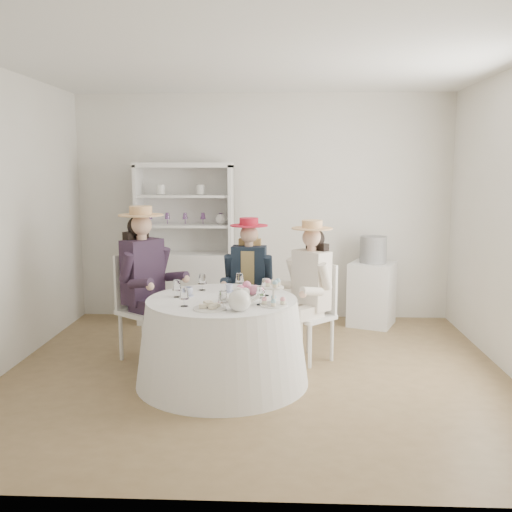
{
  "coord_description": "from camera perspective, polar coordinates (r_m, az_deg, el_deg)",
  "views": [
    {
      "loc": [
        0.22,
        -4.9,
        1.83
      ],
      "look_at": [
        0.0,
        0.1,
        1.05
      ],
      "focal_mm": 40.0,
      "sensor_mm": 36.0,
      "label": 1
    }
  ],
  "objects": [
    {
      "name": "stemware_set",
      "position": [
        4.82,
        -3.44,
        -3.41
      ],
      "size": [
        0.84,
        0.84,
        0.15
      ],
      "color": "white",
      "rests_on": "tea_table"
    },
    {
      "name": "teacup_a",
      "position": [
        4.94,
        -6.84,
        -3.62
      ],
      "size": [
        0.1,
        0.1,
        0.07
      ],
      "primitive_type": "imported",
      "rotation": [
        0.0,
        0.0,
        -0.08
      ],
      "color": "white",
      "rests_on": "tea_table"
    },
    {
      "name": "flower_bowl",
      "position": [
        4.73,
        -1.24,
        -4.23
      ],
      "size": [
        0.28,
        0.28,
        0.05
      ],
      "primitive_type": "imported",
      "rotation": [
        0.0,
        0.0,
        -0.32
      ],
      "color": "white",
      "rests_on": "tea_table"
    },
    {
      "name": "side_table",
      "position": [
        6.8,
        11.51,
        -3.74
      ],
      "size": [
        0.62,
        0.62,
        0.74
      ],
      "primitive_type": "cube",
      "rotation": [
        0.0,
        0.0,
        -0.4
      ],
      "color": "silver",
      "rests_on": "ground"
    },
    {
      "name": "guest_mid",
      "position": [
        5.74,
        -0.73,
        -1.94
      ],
      "size": [
        0.49,
        0.51,
        1.33
      ],
      "rotation": [
        0.0,
        0.0,
        -0.08
      ],
      "color": "silver",
      "rests_on": "ground"
    },
    {
      "name": "spare_chair",
      "position": [
        5.95,
        -0.56,
        -4.36
      ],
      "size": [
        0.5,
        0.5,
        0.88
      ],
      "rotation": [
        0.0,
        0.0,
        2.56
      ],
      "color": "silver",
      "rests_on": "ground"
    },
    {
      "name": "flower_arrangement",
      "position": [
        4.69,
        -1.08,
        -3.47
      ],
      "size": [
        0.2,
        0.2,
        0.07
      ],
      "rotation": [
        0.0,
        0.0,
        -0.19
      ],
      "color": "pink",
      "rests_on": "tea_table"
    },
    {
      "name": "cupcake_stand",
      "position": [
        4.57,
        1.77,
        -4.04
      ],
      "size": [
        0.22,
        0.22,
        0.21
      ],
      "rotation": [
        0.0,
        0.0,
        0.08
      ],
      "color": "white",
      "rests_on": "tea_table"
    },
    {
      "name": "guest_right",
      "position": [
        5.38,
        5.38,
        -2.67
      ],
      "size": [
        0.57,
        0.57,
        1.35
      ],
      "rotation": [
        0.0,
        0.0,
        -0.8
      ],
      "color": "silver",
      "rests_on": "ground"
    },
    {
      "name": "teacup_b",
      "position": [
        5.08,
        -2.69,
        -3.27
      ],
      "size": [
        0.09,
        0.09,
        0.06
      ],
      "primitive_type": "imported",
      "rotation": [
        0.0,
        0.0,
        -0.36
      ],
      "color": "white",
      "rests_on": "tea_table"
    },
    {
      "name": "hutch",
      "position": [
        6.8,
        -6.97,
        -1.05
      ],
      "size": [
        1.25,
        0.76,
        1.88
      ],
      "rotation": [
        0.0,
        0.0,
        -0.33
      ],
      "color": "silver",
      "rests_on": "ground"
    },
    {
      "name": "table_teapot",
      "position": [
        4.41,
        -1.63,
        -4.47
      ],
      "size": [
        0.25,
        0.18,
        0.19
      ],
      "rotation": [
        0.0,
        0.0,
        0.12
      ],
      "color": "white",
      "rests_on": "tea_table"
    },
    {
      "name": "guest_left",
      "position": [
        5.48,
        -11.09,
        -1.82
      ],
      "size": [
        0.63,
        0.6,
        1.47
      ],
      "rotation": [
        0.0,
        0.0,
        0.94
      ],
      "color": "silver",
      "rests_on": "ground"
    },
    {
      "name": "teacup_c",
      "position": [
        4.89,
        -0.33,
        -3.74
      ],
      "size": [
        0.09,
        0.09,
        0.06
      ],
      "primitive_type": "imported",
      "rotation": [
        0.0,
        0.0,
        0.18
      ],
      "color": "white",
      "rests_on": "tea_table"
    },
    {
      "name": "tea_table",
      "position": [
        4.93,
        -3.39,
        -8.46
      ],
      "size": [
        1.47,
        1.47,
        0.73
      ],
      "rotation": [
        0.0,
        0.0,
        0.08
      ],
      "color": "white",
      "rests_on": "ground"
    },
    {
      "name": "ground",
      "position": [
        5.23,
        -0.05,
        -11.61
      ],
      "size": [
        4.5,
        4.5,
        0.0
      ],
      "primitive_type": "plane",
      "color": "brown",
      "rests_on": "ground"
    },
    {
      "name": "sandwich_plate",
      "position": [
        4.48,
        -4.66,
        -5.15
      ],
      "size": [
        0.26,
        0.26,
        0.06
      ],
      "rotation": [
        0.0,
        0.0,
        0.39
      ],
      "color": "white",
      "rests_on": "tea_table"
    },
    {
      "name": "wall_left",
      "position": [
        5.51,
        -24.18,
        3.08
      ],
      "size": [
        0.0,
        4.5,
        4.5
      ],
      "primitive_type": "plane",
      "rotation": [
        1.57,
        0.0,
        1.57
      ],
      "color": "silver",
      "rests_on": "ground"
    },
    {
      "name": "wall_back",
      "position": [
        6.92,
        0.69,
        4.87
      ],
      "size": [
        4.5,
        0.0,
        4.5
      ],
      "primitive_type": "plane",
      "rotation": [
        1.57,
        0.0,
        0.0
      ],
      "color": "silver",
      "rests_on": "ground"
    },
    {
      "name": "wall_front",
      "position": [
        2.95,
        -1.78,
        -0.48
      ],
      "size": [
        4.5,
        0.0,
        4.5
      ],
      "primitive_type": "plane",
      "rotation": [
        -1.57,
        0.0,
        0.0
      ],
      "color": "silver",
      "rests_on": "ground"
    },
    {
      "name": "ceiling",
      "position": [
        4.98,
        -0.05,
        18.92
      ],
      "size": [
        4.5,
        4.5,
        0.0
      ],
      "primitive_type": "plane",
      "rotation": [
        3.14,
        0.0,
        0.0
      ],
      "color": "white",
      "rests_on": "wall_back"
    },
    {
      "name": "hatbox",
      "position": [
        6.7,
        11.64,
        0.63
      ],
      "size": [
        0.34,
        0.34,
        0.31
      ],
      "primitive_type": "cylinder",
      "rotation": [
        0.0,
        0.0,
        -0.1
      ],
      "color": "black",
      "rests_on": "side_table"
    }
  ]
}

